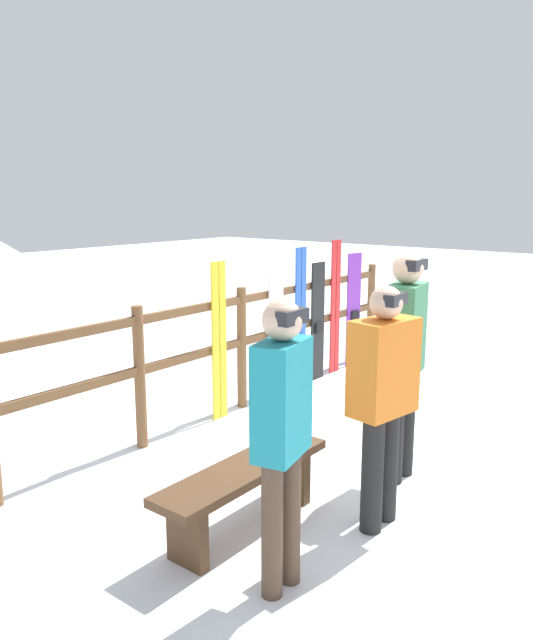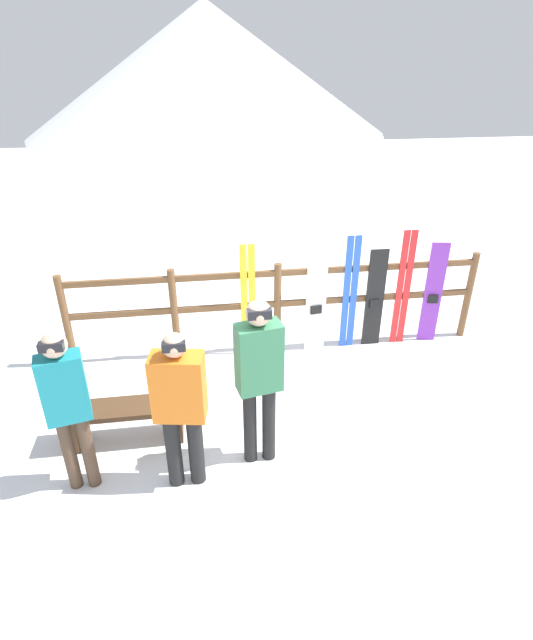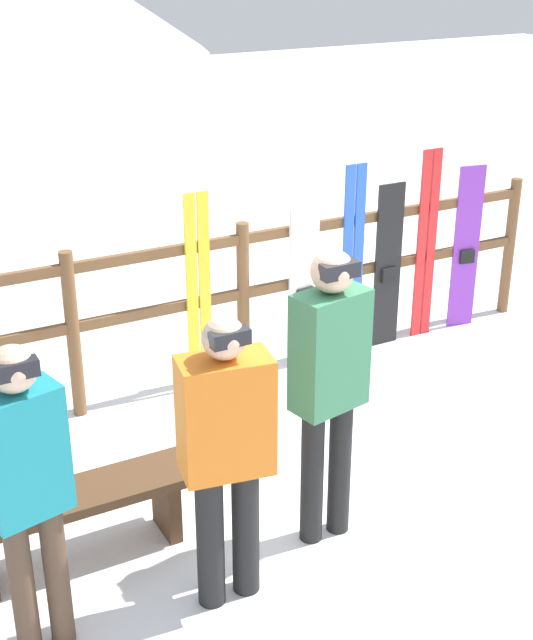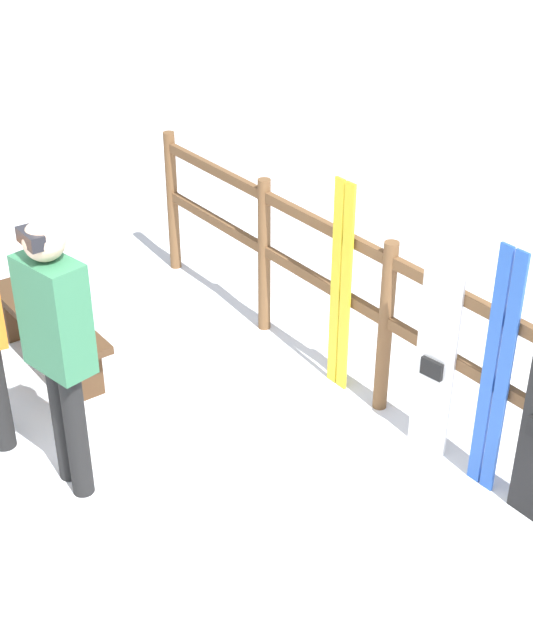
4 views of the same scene
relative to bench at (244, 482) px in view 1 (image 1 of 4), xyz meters
The scene contains 12 objects.
ground_plane 1.92m from the bench, ahead, with size 40.00×40.00×0.00m, color white.
fence 2.52m from the bench, 40.94° to the left, with size 5.61×0.10×1.28m.
bench is the anchor object (origin of this frame).
person_teal 0.95m from the bench, 121.85° to the right, with size 0.42×0.29×1.68m.
person_plaid_green 1.61m from the bench, 18.92° to the right, with size 0.45×0.30×1.80m.
person_orange 1.10m from the bench, 47.64° to the right, with size 0.50×0.33×1.65m.
ski_pair_yellow 2.21m from the bench, 46.89° to the left, with size 0.20×0.02×1.59m.
snowboard_white 2.89m from the bench, 33.27° to the left, with size 0.29×0.08×1.38m.
ski_pair_blue 3.30m from the bench, 28.82° to the left, with size 0.20×0.02×1.64m.
snowboard_black_stripe 3.61m from the bench, 26.02° to the left, with size 0.26×0.05×1.43m.
ski_pair_red 3.98m from the bench, 23.55° to the left, with size 0.19×0.02×1.67m.
snowboard_purple 4.38m from the bench, 21.16° to the left, with size 0.25×0.09×1.48m.
Camera 1 is at (-4.81, -2.32, 2.22)m, focal length 35.00 mm.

